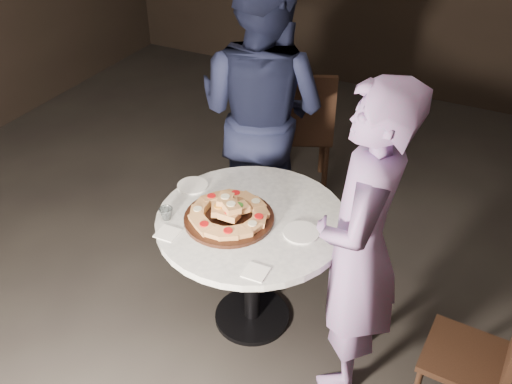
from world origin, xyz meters
TOP-DOWN VIEW (x-y plane):
  - floor at (0.00, 0.00)m, footprint 7.00×7.00m
  - table at (0.12, 0.09)m, footprint 1.16×1.16m
  - serving_board at (0.03, 0.03)m, footprint 0.51×0.51m
  - focaccia_pile at (0.03, 0.03)m, footprint 0.41×0.41m
  - plate_left at (-0.30, 0.20)m, footprint 0.19×0.19m
  - plate_right at (0.40, 0.09)m, footprint 0.23×0.23m
  - water_glass at (-0.26, -0.11)m, footprint 0.09×0.09m
  - napkin_near at (-0.19, -0.21)m, footprint 0.11×0.11m
  - napkin_far at (0.33, -0.26)m, footprint 0.11×0.11m
  - chair_far at (-0.16, 1.38)m, footprint 0.64×0.65m
  - chair_right at (1.36, -0.00)m, footprint 0.40×0.38m
  - diner_navy at (-0.20, 0.87)m, footprint 0.96×0.78m
  - diner_teal at (0.72, 0.00)m, footprint 0.49×0.66m

SIDE VIEW (x-z plane):
  - floor at x=0.00m, z-range 0.00..0.00m
  - chair_right at x=1.36m, z-range 0.06..0.84m
  - chair_far at x=-0.16m, z-range 0.08..1.10m
  - table at x=0.12m, z-range 0.23..0.98m
  - napkin_far at x=0.33m, z-range 0.74..0.75m
  - napkin_near at x=-0.19m, z-range 0.74..0.75m
  - plate_left at x=-0.30m, z-range 0.74..0.75m
  - plate_right at x=0.40m, z-range 0.74..0.75m
  - serving_board at x=0.03m, z-range 0.74..0.76m
  - water_glass at x=-0.26m, z-range 0.74..0.81m
  - focaccia_pile at x=0.03m, z-range 0.74..0.85m
  - diner_teal at x=0.72m, z-range 0.00..1.67m
  - diner_navy at x=-0.20m, z-range 0.00..1.83m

